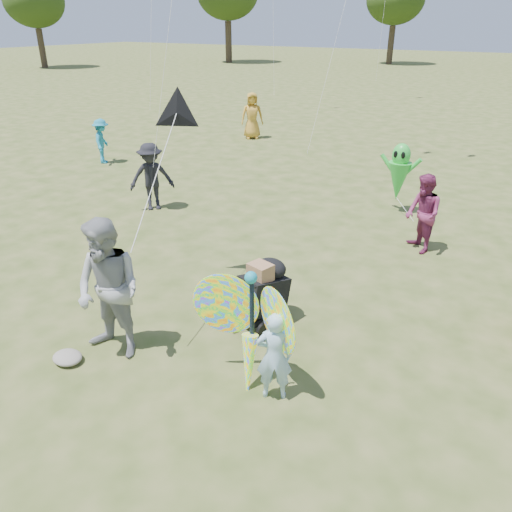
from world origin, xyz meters
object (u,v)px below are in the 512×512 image
at_px(alien_kite, 399,175).
at_px(crowd_i, 102,141).
at_px(adult_man, 109,290).
at_px(jogging_stroller, 264,289).
at_px(crowd_g, 252,116).
at_px(child_girl, 274,356).
at_px(crowd_e, 423,214).
at_px(crowd_b, 152,177).
at_px(butterfly_kite, 250,328).

bearing_deg(alien_kite, crowd_i, -177.85).
distance_m(adult_man, jogging_stroller, 2.32).
bearing_deg(jogging_stroller, adult_man, -113.92).
relative_size(adult_man, jogging_stroller, 1.85).
relative_size(crowd_g, jogging_stroller, 1.62).
bearing_deg(crowd_i, child_girl, -159.05).
bearing_deg(alien_kite, jogging_stroller, -92.50).
bearing_deg(alien_kite, crowd_g, 144.12).
distance_m(child_girl, crowd_e, 5.51).
relative_size(crowd_b, crowd_e, 1.04).
bearing_deg(crowd_g, crowd_e, -77.78).
bearing_deg(crowd_i, jogging_stroller, -155.86).
bearing_deg(crowd_g, child_girl, -94.45).
relative_size(crowd_b, jogging_stroller, 1.52).
bearing_deg(alien_kite, butterfly_kite, -87.64).
bearing_deg(crowd_e, butterfly_kite, -49.39).
distance_m(adult_man, crowd_i, 11.07).
bearing_deg(alien_kite, crowd_b, -151.07).
distance_m(jogging_stroller, alien_kite, 6.11).
distance_m(adult_man, crowd_b, 6.12).
height_order(crowd_b, crowd_e, crowd_b).
height_order(crowd_i, alien_kite, alien_kite).
relative_size(adult_man, crowd_e, 1.26).
distance_m(adult_man, butterfly_kite, 2.07).
xyz_separation_m(crowd_e, butterfly_kite, (-0.81, -5.39, 0.02)).
height_order(crowd_e, crowd_g, crowd_g).
bearing_deg(crowd_i, butterfly_kite, -159.74).
bearing_deg(crowd_g, butterfly_kite, -95.56).
bearing_deg(jogging_stroller, child_girl, -40.07).
bearing_deg(butterfly_kite, crowd_i, 145.27).
bearing_deg(child_girl, jogging_stroller, -84.16).
bearing_deg(jogging_stroller, butterfly_kite, -51.36).
xyz_separation_m(child_girl, jogging_stroller, (-0.98, 1.41, -0.01)).
bearing_deg(crowd_e, crowd_b, -122.55).
distance_m(crowd_g, alien_kite, 9.35).
relative_size(crowd_b, crowd_g, 0.94).
bearing_deg(crowd_b, alien_kite, -16.15).
distance_m(crowd_b, butterfly_kite, 7.20).
bearing_deg(jogging_stroller, alien_kite, 102.64).
relative_size(crowd_i, butterfly_kite, 0.80).
relative_size(crowd_b, alien_kite, 0.97).
height_order(child_girl, butterfly_kite, butterfly_kite).
bearing_deg(crowd_g, crowd_b, -112.22).
relative_size(crowd_e, alien_kite, 0.94).
bearing_deg(crowd_i, crowd_e, -133.53).
distance_m(child_girl, crowd_i, 12.75).
xyz_separation_m(crowd_e, jogging_stroller, (-1.38, -4.08, -0.20)).
height_order(crowd_e, alien_kite, alien_kite).
xyz_separation_m(crowd_e, crowd_i, (-10.96, 1.64, -0.09)).
xyz_separation_m(child_girl, crowd_g, (-8.29, 12.98, 0.28)).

